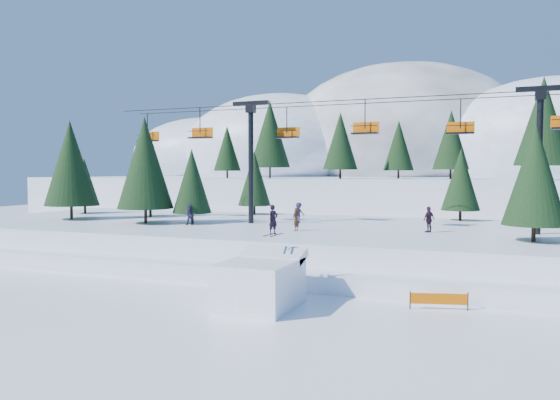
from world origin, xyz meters
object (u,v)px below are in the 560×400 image
at_px(banner_near, 439,299).
at_px(banner_far, 510,294).
at_px(chairlift, 364,140).
at_px(jump_kicker, 260,282).

relative_size(banner_near, banner_far, 1.04).
height_order(chairlift, banner_near, chairlift).
bearing_deg(jump_kicker, banner_far, 23.81).
distance_m(jump_kicker, chairlift, 18.73).
bearing_deg(jump_kicker, chairlift, 85.16).
bearing_deg(chairlift, banner_near, -63.40).
bearing_deg(banner_far, banner_near, -143.61).
bearing_deg(banner_far, jump_kicker, -156.19).
xyz_separation_m(jump_kicker, chairlift, (1.43, 16.86, 8.04)).
bearing_deg(banner_near, chairlift, 116.60).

